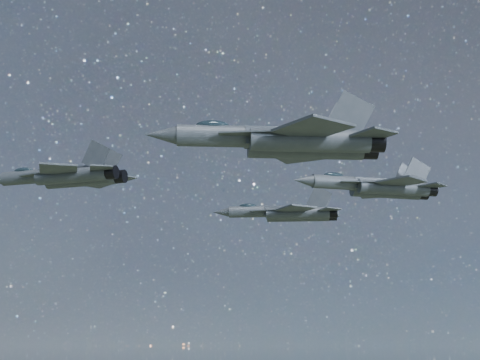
# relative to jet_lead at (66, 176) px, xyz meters

# --- Properties ---
(jet_lead) EXTENTS (18.76, 13.02, 4.71)m
(jet_lead) POSITION_rel_jet_lead_xyz_m (0.00, 0.00, 0.00)
(jet_lead) COLOR #333A40
(jet_left) EXTENTS (16.34, 11.51, 4.13)m
(jet_left) POSITION_rel_jet_lead_xyz_m (24.24, 12.61, -2.76)
(jet_left) COLOR #333A40
(jet_right) EXTENTS (18.28, 12.46, 4.59)m
(jet_right) POSITION_rel_jet_lead_xyz_m (28.21, -26.04, -4.36)
(jet_right) COLOR #333A40
(jet_slot) EXTENTS (15.84, 10.40, 4.07)m
(jet_slot) POSITION_rel_jet_lead_xyz_m (35.17, -1.70, -2.87)
(jet_slot) COLOR #333A40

